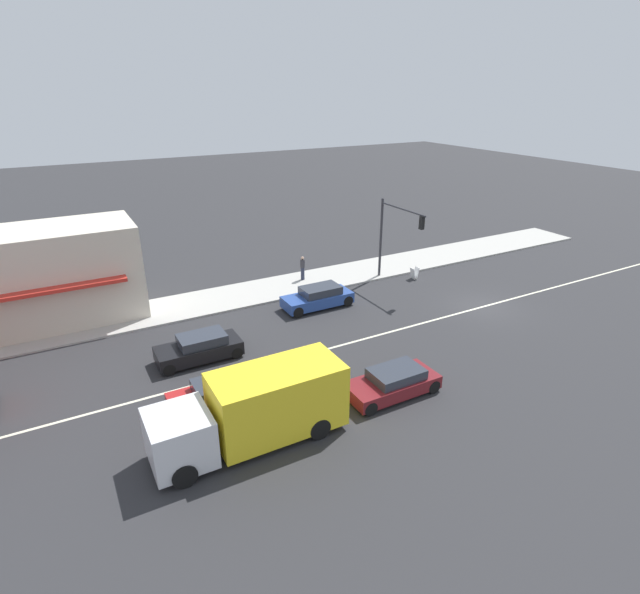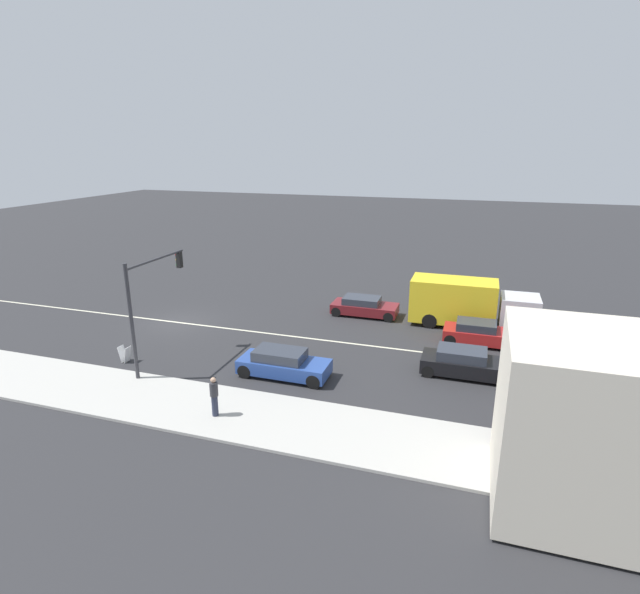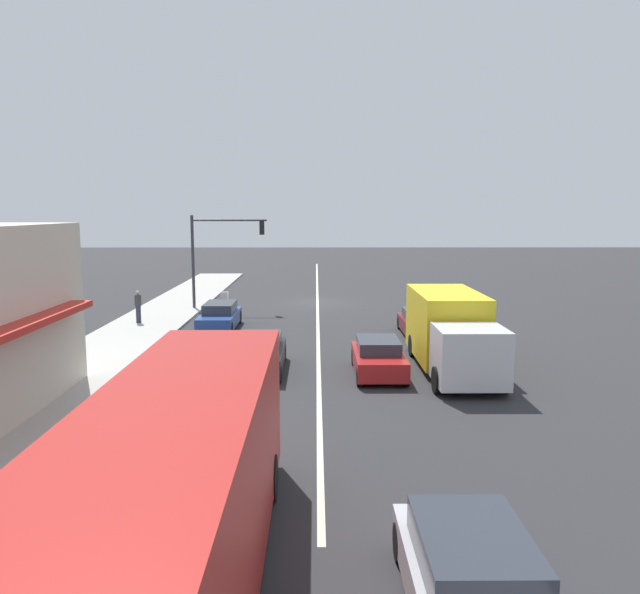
% 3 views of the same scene
% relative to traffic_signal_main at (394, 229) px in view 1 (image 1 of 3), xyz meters
% --- Properties ---
extents(ground_plane, '(160.00, 160.00, 0.00)m').
position_rel_traffic_signal_main_xyz_m(ground_plane, '(-6.12, 15.26, -3.90)').
color(ground_plane, '#2B2B2D').
extents(sidewalk_right, '(4.00, 73.00, 0.12)m').
position_rel_traffic_signal_main_xyz_m(sidewalk_right, '(2.88, 15.76, -3.84)').
color(sidewalk_right, '#B2AFA8').
rests_on(sidewalk_right, ground).
extents(lane_marking_center, '(0.16, 60.00, 0.01)m').
position_rel_traffic_signal_main_xyz_m(lane_marking_center, '(-6.12, -2.74, -3.90)').
color(lane_marking_center, beige).
rests_on(lane_marking_center, ground).
extents(building_corner_store, '(5.47, 10.51, 5.46)m').
position_rel_traffic_signal_main_xyz_m(building_corner_store, '(4.53, 21.22, -1.05)').
color(building_corner_store, beige).
rests_on(building_corner_store, sidewalk_right).
extents(traffic_signal_main, '(4.59, 0.34, 5.60)m').
position_rel_traffic_signal_main_xyz_m(traffic_signal_main, '(0.00, 0.00, 0.00)').
color(traffic_signal_main, '#333338').
rests_on(traffic_signal_main, sidewalk_right).
extents(pedestrian, '(0.34, 0.34, 1.71)m').
position_rel_traffic_signal_main_xyz_m(pedestrian, '(3.34, 5.24, -2.88)').
color(pedestrian, '#282D42').
rests_on(pedestrian, sidewalk_right).
extents(warning_aframe_sign, '(0.45, 0.53, 0.84)m').
position_rel_traffic_signal_main_xyz_m(warning_aframe_sign, '(-0.15, -1.95, -3.47)').
color(warning_aframe_sign, silver).
rests_on(warning_aframe_sign, ground).
extents(delivery_truck, '(2.44, 7.50, 2.87)m').
position_rel_traffic_signal_main_xyz_m(delivery_truck, '(-11.12, 14.61, -2.43)').
color(delivery_truck, silver).
rests_on(delivery_truck, ground).
extents(hatchback_red, '(1.79, 3.88, 1.30)m').
position_rel_traffic_signal_main_xyz_m(hatchback_red, '(-8.32, 15.34, -3.27)').
color(hatchback_red, '#AD1E1E').
rests_on(hatchback_red, ground).
extents(sedan_maroon, '(1.86, 4.26, 1.22)m').
position_rel_traffic_signal_main_xyz_m(sedan_maroon, '(-11.12, 8.12, -3.30)').
color(sedan_maroon, maroon).
rests_on(sedan_maroon, ground).
extents(coupe_blue, '(1.75, 4.38, 1.34)m').
position_rel_traffic_signal_main_xyz_m(coupe_blue, '(-1.12, 6.44, -3.25)').
color(coupe_blue, '#284793').
rests_on(coupe_blue, ground).
extents(suv_black, '(1.77, 4.19, 1.34)m').
position_rel_traffic_signal_main_xyz_m(suv_black, '(-3.92, 14.78, -3.26)').
color(suv_black, black).
rests_on(suv_black, ground).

